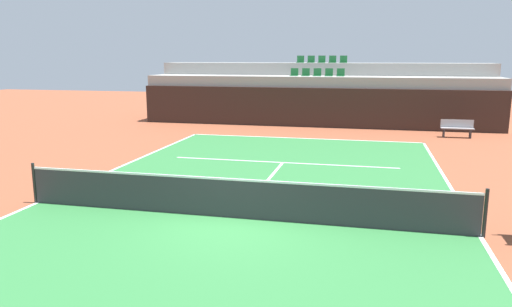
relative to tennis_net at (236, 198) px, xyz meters
name	(u,v)px	position (x,y,z in m)	size (l,w,h in m)	color
ground_plane	(236,218)	(0.00, 0.00, -0.51)	(80.00, 80.00, 0.00)	brown
court_surface	(236,218)	(0.00, 0.00, -0.50)	(11.00, 24.00, 0.01)	#2D7238
baseline_far	(303,138)	(0.00, 11.95, -0.50)	(11.00, 0.10, 0.00)	white
sideline_left	(38,203)	(-5.45, 0.00, -0.50)	(0.10, 24.00, 0.00)	white
sideline_right	(481,237)	(5.45, 0.00, -0.50)	(0.10, 24.00, 0.00)	white
service_line_far	(283,163)	(0.00, 6.40, -0.50)	(8.26, 0.10, 0.00)	white
centre_service_line	(264,184)	(0.00, 3.20, -0.50)	(0.10, 6.40, 0.00)	white
back_wall	(314,108)	(0.00, 15.97, 0.57)	(19.80, 0.30, 2.16)	black
stands_tier_lower	(316,100)	(0.00, 17.32, 0.86)	(19.80, 2.40, 2.74)	#9E9E99
stands_tier_upper	(321,91)	(0.00, 19.72, 1.22)	(19.80, 2.40, 3.47)	#9E9E99
seating_row_lower	(317,74)	(0.00, 17.42, 2.36)	(3.08, 0.44, 0.44)	#1E6633
seating_row_upper	(322,61)	(0.00, 19.82, 3.08)	(3.08, 0.44, 0.44)	#1E6633
tennis_net	(236,198)	(0.00, 0.00, 0.00)	(11.08, 0.08, 1.07)	black
player_bench	(457,127)	(7.15, 14.00, 0.00)	(1.50, 0.40, 0.85)	#99999E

